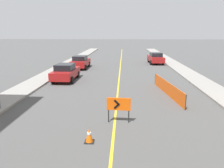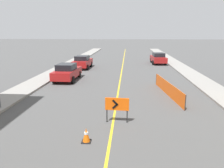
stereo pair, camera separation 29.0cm
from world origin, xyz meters
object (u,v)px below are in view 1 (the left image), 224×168
at_px(parked_car_curb_near, 66,72).
at_px(parked_car_curb_mid, 80,62).
at_px(traffic_cone_fifth, 89,135).
at_px(parked_car_curb_far, 156,58).
at_px(arrow_barricade_primary, 119,105).

height_order(parked_car_curb_near, parked_car_curb_mid, same).
height_order(traffic_cone_fifth, parked_car_curb_mid, parked_car_curb_mid).
bearing_deg(parked_car_curb_mid, parked_car_curb_far, 26.69).
distance_m(arrow_barricade_primary, parked_car_curb_far, 21.94).
bearing_deg(parked_car_curb_far, arrow_barricade_primary, -105.45).
relative_size(traffic_cone_fifth, arrow_barricade_primary, 0.48).
distance_m(parked_car_curb_near, parked_car_curb_mid, 7.11).
bearing_deg(parked_car_curb_mid, arrow_barricade_primary, -71.09).
xyz_separation_m(arrow_barricade_primary, parked_car_curb_mid, (-5.19, 16.69, -0.12)).
bearing_deg(arrow_barricade_primary, parked_car_curb_far, 80.70).
bearing_deg(parked_car_curb_near, traffic_cone_fifth, -69.44).
bearing_deg(arrow_barricade_primary, traffic_cone_fifth, -115.39).
height_order(traffic_cone_fifth, parked_car_curb_far, parked_car_curb_far).
bearing_deg(parked_car_curb_near, arrow_barricade_primary, -59.94).
height_order(arrow_barricade_primary, parked_car_curb_far, parked_car_curb_far).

